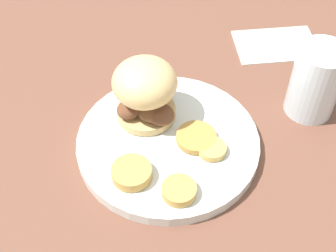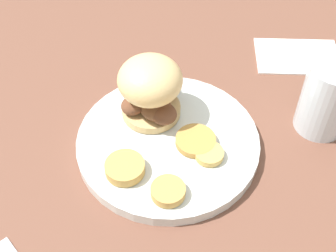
% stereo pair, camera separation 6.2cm
% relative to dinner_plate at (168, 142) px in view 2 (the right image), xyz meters
% --- Properties ---
extents(ground_plane, '(4.00, 4.00, 0.00)m').
position_rel_dinner_plate_xyz_m(ground_plane, '(0.00, 0.00, -0.01)').
color(ground_plane, brown).
extents(dinner_plate, '(0.25, 0.25, 0.02)m').
position_rel_dinner_plate_xyz_m(dinner_plate, '(0.00, 0.00, 0.00)').
color(dinner_plate, silver).
rests_on(dinner_plate, ground_plane).
extents(sandwich, '(0.10, 0.12, 0.09)m').
position_rel_dinner_plate_xyz_m(sandwich, '(0.01, -0.05, 0.05)').
color(sandwich, tan).
rests_on(sandwich, dinner_plate).
extents(potato_round_0, '(0.05, 0.05, 0.01)m').
position_rel_dinner_plate_xyz_m(potato_round_0, '(-0.03, 0.02, 0.01)').
color(potato_round_0, '#BC8942').
rests_on(potato_round_0, dinner_plate).
extents(potato_round_1, '(0.05, 0.05, 0.01)m').
position_rel_dinner_plate_xyz_m(potato_round_1, '(0.07, 0.04, 0.02)').
color(potato_round_1, tan).
rests_on(potato_round_1, dinner_plate).
extents(potato_round_2, '(0.04, 0.04, 0.01)m').
position_rel_dinner_plate_xyz_m(potato_round_2, '(-0.05, 0.04, 0.01)').
color(potato_round_2, tan).
rests_on(potato_round_2, dinner_plate).
extents(potato_round_3, '(0.04, 0.04, 0.01)m').
position_rel_dinner_plate_xyz_m(potato_round_3, '(0.02, 0.09, 0.01)').
color(potato_round_3, tan).
rests_on(potato_round_3, dinner_plate).
extents(drinking_glass, '(0.07, 0.07, 0.11)m').
position_rel_dinner_plate_xyz_m(drinking_glass, '(-0.22, 0.01, 0.04)').
color(drinking_glass, silver).
rests_on(drinking_glass, ground_plane).
extents(napkin, '(0.16, 0.13, 0.01)m').
position_rel_dinner_plate_xyz_m(napkin, '(-0.26, -0.13, -0.01)').
color(napkin, white).
rests_on(napkin, ground_plane).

